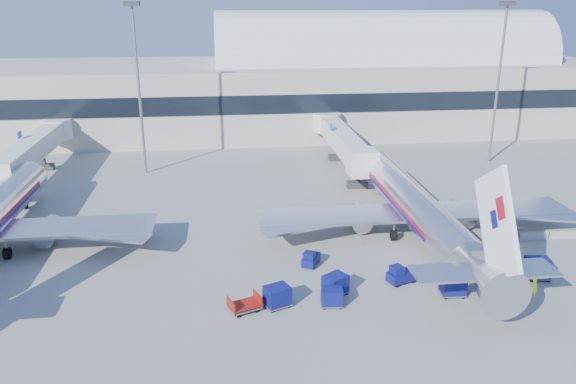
{
  "coord_description": "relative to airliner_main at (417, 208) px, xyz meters",
  "views": [
    {
      "loc": [
        -9.05,
        -46.42,
        22.82
      ],
      "look_at": [
        -2.92,
        6.0,
        4.65
      ],
      "focal_mm": 35.0,
      "sensor_mm": 36.0,
      "label": 1
    }
  ],
  "objects": [
    {
      "name": "barrier_near",
      "position": [
        8.0,
        -2.51,
        -2.48
      ],
      "size": [
        3.0,
        0.55,
        0.9
      ],
      "primitive_type": "cube",
      "color": "#9E9E96",
      "rests_on": "ground"
    },
    {
      "name": "tug_lead",
      "position": [
        -4.6,
        -9.72,
        -2.19
      ],
      "size": [
        2.77,
        2.02,
        1.63
      ],
      "rotation": [
        0.0,
        0.0,
        0.35
      ],
      "color": "#0B0F55",
      "rests_on": "ground"
    },
    {
      "name": "cart_solo_near",
      "position": [
        -1.08,
        -12.3,
        -2.0
      ],
      "size": [
        2.04,
        1.59,
        1.74
      ],
      "rotation": [
        0.0,
        0.0,
        -0.05
      ],
      "color": "#0B0F55",
      "rests_on": "ground"
    },
    {
      "name": "barrier_mid",
      "position": [
        11.3,
        -2.51,
        -2.48
      ],
      "size": [
        3.0,
        0.55,
        0.9
      ],
      "primitive_type": "cube",
      "color": "#9E9E96",
      "rests_on": "ground"
    },
    {
      "name": "tug_left",
      "position": [
        -11.7,
        -5.58,
        -2.26
      ],
      "size": [
        2.03,
        2.51,
        1.47
      ],
      "rotation": [
        0.0,
        0.0,
        1.1
      ],
      "color": "#0B0F55",
      "rests_on": "ground"
    },
    {
      "name": "terminal",
      "position": [
        -23.6,
        51.46,
        4.6
      ],
      "size": [
        170.0,
        28.15,
        21.0
      ],
      "color": "#B2AA9E",
      "rests_on": "ground"
    },
    {
      "name": "ground",
      "position": [
        -10.0,
        -4.51,
        -2.93
      ],
      "size": [
        260.0,
        260.0,
        0.0
      ],
      "primitive_type": "plane",
      "color": "gray",
      "rests_on": "ground"
    },
    {
      "name": "airliner_main",
      "position": [
        0.0,
        0.0,
        0.0
      ],
      "size": [
        32.0,
        37.26,
        12.07
      ],
      "color": "silver",
      "rests_on": "ground"
    },
    {
      "name": "mast_east",
      "position": [
        20.0,
        25.49,
        11.87
      ],
      "size": [
        2.0,
        1.2,
        22.6
      ],
      "color": "slate",
      "rests_on": "ground"
    },
    {
      "name": "jetbridge_mid",
      "position": [
        -44.4,
        26.3,
        1.0
      ],
      "size": [
        4.4,
        27.5,
        6.25
      ],
      "color": "silver",
      "rests_on": "ground"
    },
    {
      "name": "barrier_far",
      "position": [
        14.6,
        -2.51,
        -2.48
      ],
      "size": [
        3.0,
        0.55,
        0.9
      ],
      "primitive_type": "cube",
      "color": "#9E9E96",
      "rests_on": "ground"
    },
    {
      "name": "mast_west",
      "position": [
        -30.0,
        25.49,
        11.87
      ],
      "size": [
        2.0,
        1.2,
        22.6
      ],
      "color": "slate",
      "rests_on": "ground"
    },
    {
      "name": "ramp_worker",
      "position": [
        5.35,
        -13.23,
        -2.15
      ],
      "size": [
        0.67,
        0.67,
        1.56
      ],
      "primitive_type": "imported",
      "rotation": [
        0.0,
        0.0,
        2.37
      ],
      "color": "#CDE518",
      "rests_on": "ground"
    },
    {
      "name": "cart_train_a",
      "position": [
        -10.52,
        -11.07,
        -2.01
      ],
      "size": [
        2.45,
        2.32,
        1.72
      ],
      "rotation": [
        0.0,
        0.0,
        0.58
      ],
      "color": "#0B0F55",
      "rests_on": "ground"
    },
    {
      "name": "tug_right",
      "position": [
        2.87,
        -9.45,
        -2.3
      ],
      "size": [
        2.17,
        2.28,
        1.37
      ],
      "rotation": [
        0.0,
        0.0,
        -0.86
      ],
      "color": "#0B0F55",
      "rests_on": "ground"
    },
    {
      "name": "cart_open_red",
      "position": [
        -17.95,
        -12.8,
        -2.48
      ],
      "size": [
        2.78,
        2.39,
        0.63
      ],
      "rotation": [
        0.0,
        0.0,
        0.38
      ],
      "color": "slate",
      "rests_on": "ground"
    },
    {
      "name": "cart_train_c",
      "position": [
        -15.39,
        -12.42,
        -2.0
      ],
      "size": [
        2.41,
        2.16,
        1.74
      ],
      "rotation": [
        0.0,
        0.0,
        0.4
      ],
      "color": "#0B0F55",
      "rests_on": "ground"
    },
    {
      "name": "cart_train_b",
      "position": [
        -11.14,
        -12.81,
        -2.12
      ],
      "size": [
        1.82,
        1.45,
        1.51
      ],
      "rotation": [
        0.0,
        0.0,
        -0.08
      ],
      "color": "#0B0F55",
      "rests_on": "ground"
    },
    {
      "name": "cart_solo_far",
      "position": [
        7.29,
        -10.31,
        -1.95
      ],
      "size": [
        2.31,
        1.9,
        1.84
      ],
      "rotation": [
        0.0,
        0.0,
        -0.16
      ],
      "color": "#0B0F55",
      "rests_on": "ground"
    },
    {
      "name": "jetbridge_near",
      "position": [
        -2.4,
        26.3,
        1.0
      ],
      "size": [
        4.4,
        27.5,
        6.25
      ],
      "color": "silver",
      "rests_on": "ground"
    }
  ]
}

